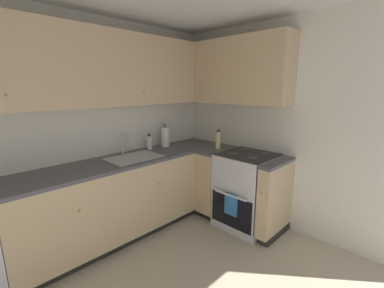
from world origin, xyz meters
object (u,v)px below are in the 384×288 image
Objects in this scene: oven_range at (247,190)px; soap_bottle at (149,143)px; oil_bottle at (218,140)px; paper_towel_roll at (165,137)px.

oven_range is 5.22× the size of soap_bottle.
oil_bottle is at bearing 92.30° from oven_range.
soap_bottle is at bearing 136.27° from oil_bottle.
oil_bottle is at bearing -43.73° from soap_bottle.
oven_range is at bearing -68.65° from paper_towel_roll.
paper_towel_roll reaches higher than soap_bottle.
soap_bottle is at bearing 175.45° from paper_towel_roll.
soap_bottle is at bearing 121.70° from oven_range.
paper_towel_roll is (0.25, -0.02, 0.04)m from soap_bottle.
oven_range is 4.19× the size of oil_bottle.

